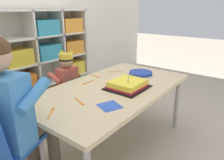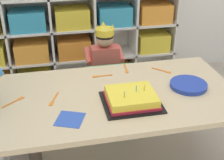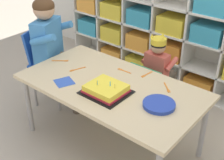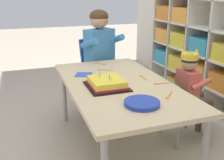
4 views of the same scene
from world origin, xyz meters
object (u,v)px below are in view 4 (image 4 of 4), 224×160
(fork_scattered_mid_table, at_px, (143,77))
(fork_near_child_seat, at_px, (100,64))
(birthday_cake_on_tray, at_px, (107,83))
(fork_near_cake_tray, at_px, (169,96))
(classroom_chair_blue, at_px, (180,103))
(classroom_chair_adult_side, at_px, (97,66))
(child_with_crown, at_px, (192,85))
(paper_plate_stack, at_px, (142,103))
(adult_helper_seated, at_px, (103,50))
(fork_at_table_front_edge, at_px, (104,70))
(activity_table, at_px, (119,88))
(fork_by_napkin, at_px, (161,84))

(fork_scattered_mid_table, bearing_deg, fork_near_child_seat, -160.14)
(birthday_cake_on_tray, relative_size, fork_near_cake_tray, 2.89)
(classroom_chair_blue, relative_size, classroom_chair_adult_side, 0.74)
(child_with_crown, height_order, paper_plate_stack, child_with_crown)
(adult_helper_seated, distance_m, paper_plate_stack, 1.24)
(paper_plate_stack, bearing_deg, classroom_chair_blue, 126.10)
(adult_helper_seated, bearing_deg, classroom_chair_blue, -84.24)
(paper_plate_stack, bearing_deg, fork_near_cake_tray, 108.14)
(birthday_cake_on_tray, relative_size, fork_scattered_mid_table, 2.44)
(child_with_crown, distance_m, classroom_chair_adult_side, 1.09)
(classroom_chair_blue, relative_size, fork_near_child_seat, 4.58)
(child_with_crown, height_order, fork_near_cake_tray, child_with_crown)
(fork_at_table_front_edge, distance_m, fork_near_cake_tray, 0.77)
(fork_at_table_front_edge, bearing_deg, adult_helper_seated, 93.64)
(child_with_crown, relative_size, paper_plate_stack, 3.61)
(paper_plate_stack, distance_m, fork_at_table_front_edge, 0.81)
(classroom_chair_adult_side, relative_size, fork_near_child_seat, 6.23)
(classroom_chair_adult_side, xyz_separation_m, birthday_cake_on_tray, (0.95, -0.20, 0.14))
(fork_near_child_seat, height_order, fork_scattered_mid_table, same)
(child_with_crown, height_order, adult_helper_seated, adult_helper_seated)
(birthday_cake_on_tray, xyz_separation_m, paper_plate_stack, (0.39, 0.10, -0.01))
(classroom_chair_adult_side, xyz_separation_m, adult_helper_seated, (0.11, 0.04, 0.20))
(activity_table, relative_size, classroom_chair_adult_side, 1.87)
(adult_helper_seated, xyz_separation_m, fork_by_napkin, (0.91, 0.17, -0.09))
(classroom_chair_blue, bearing_deg, birthday_cake_on_tray, 91.73)
(birthday_cake_on_tray, distance_m, fork_by_napkin, 0.42)
(classroom_chair_blue, distance_m, classroom_chair_adult_side, 1.05)
(fork_by_napkin, bearing_deg, paper_plate_stack, -129.00)
(fork_near_child_seat, xyz_separation_m, fork_near_cake_tray, (0.95, 0.20, -0.00))
(activity_table, relative_size, adult_helper_seated, 1.33)
(fork_by_napkin, bearing_deg, adult_helper_seated, 106.46)
(birthday_cake_on_tray, distance_m, fork_scattered_mid_table, 0.37)
(classroom_chair_adult_side, relative_size, fork_near_cake_tray, 6.83)
(fork_scattered_mid_table, distance_m, fork_by_napkin, 0.19)
(fork_by_napkin, bearing_deg, activity_table, 163.11)
(birthday_cake_on_tray, distance_m, paper_plate_stack, 0.40)
(fork_near_child_seat, xyz_separation_m, fork_by_napkin, (0.72, 0.27, 0.00))
(classroom_chair_blue, height_order, adult_helper_seated, adult_helper_seated)
(activity_table, relative_size, classroom_chair_blue, 2.54)
(classroom_chair_blue, xyz_separation_m, fork_near_child_seat, (-0.63, -0.51, 0.24))
(classroom_chair_blue, relative_size, adult_helper_seated, 0.52)
(child_with_crown, bearing_deg, fork_near_cake_tray, 128.21)
(fork_scattered_mid_table, distance_m, fork_near_cake_tray, 0.42)
(classroom_chair_blue, bearing_deg, activity_table, 86.73)
(birthday_cake_on_tray, distance_m, fork_near_child_seat, 0.66)
(paper_plate_stack, relative_size, fork_at_table_front_edge, 1.58)
(classroom_chair_blue, xyz_separation_m, fork_near_cake_tray, (0.33, -0.32, 0.24))
(fork_at_table_front_edge, height_order, fork_near_cake_tray, same)
(paper_plate_stack, xyz_separation_m, fork_scattered_mid_table, (-0.50, 0.25, -0.01))
(classroom_chair_adult_side, relative_size, birthday_cake_on_tray, 2.37)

